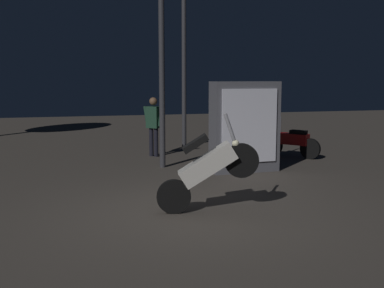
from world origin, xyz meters
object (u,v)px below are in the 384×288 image
object	(u,v)px
person_rider_beside	(154,121)
streetlamp_near	(161,26)
motorcycle_red_parked_left	(291,141)
streetlamp_far	(184,47)
kiosk_billboard	(245,127)
motorcycle_white_foreground	(207,168)

from	to	relation	value
person_rider_beside	streetlamp_near	distance (m)	2.93
motorcycle_red_parked_left	streetlamp_far	size ratio (longest dim) A/B	0.27
streetlamp_far	kiosk_billboard	bearing A→B (deg)	-84.04
motorcycle_white_foreground	person_rider_beside	size ratio (longest dim) A/B	1.00
kiosk_billboard	streetlamp_far	bearing A→B (deg)	-87.57
streetlamp_far	kiosk_billboard	distance (m)	4.67
motorcycle_white_foreground	motorcycle_red_parked_left	size ratio (longest dim) A/B	1.23
person_rider_beside	streetlamp_near	size ratio (longest dim) A/B	0.30
motorcycle_white_foreground	kiosk_billboard	bearing A→B (deg)	70.49
motorcycle_white_foreground	streetlamp_far	bearing A→B (deg)	90.29
streetlamp_far	kiosk_billboard	world-z (taller)	streetlamp_far
streetlamp_far	person_rider_beside	bearing A→B (deg)	-129.27
streetlamp_far	motorcycle_white_foreground	bearing A→B (deg)	-100.80
streetlamp_near	kiosk_billboard	world-z (taller)	streetlamp_near
motorcycle_white_foreground	motorcycle_red_parked_left	bearing A→B (deg)	61.75
kiosk_billboard	person_rider_beside	bearing A→B (deg)	-61.14
kiosk_billboard	motorcycle_white_foreground	bearing A→B (deg)	55.88
streetlamp_far	kiosk_billboard	xyz separation A→B (m)	(0.43, -4.17, -2.06)
motorcycle_white_foreground	streetlamp_near	bearing A→B (deg)	100.23
motorcycle_white_foreground	kiosk_billboard	size ratio (longest dim) A/B	0.78
motorcycle_red_parked_left	streetlamp_far	xyz separation A→B (m)	(-2.41, 2.61, 2.67)
motorcycle_red_parked_left	streetlamp_near	bearing A→B (deg)	58.83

